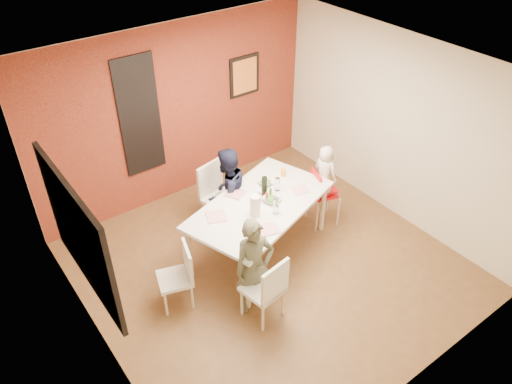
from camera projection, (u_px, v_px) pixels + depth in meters
ground at (269, 266)px, 6.68m from camera, size 4.50×4.50×0.00m
ceiling at (274, 75)px, 5.10m from camera, size 4.50×4.50×0.02m
wall_back at (177, 113)px, 7.35m from camera, size 4.50×0.02×2.70m
wall_front at (427, 299)px, 4.43m from camera, size 4.50×0.02×2.70m
wall_left at (87, 263)px, 4.80m from camera, size 0.02×4.50×2.70m
wall_right at (397, 128)px, 6.98m from camera, size 0.02×4.50×2.70m
brick_accent_wall at (178, 114)px, 7.34m from camera, size 4.50×0.02×2.70m
picture_window_frame at (79, 235)px, 4.82m from camera, size 0.05×1.70×1.30m
picture_window_pane at (80, 235)px, 4.83m from camera, size 0.02×1.55×1.15m
glassblock_strip at (139, 116)px, 6.95m from camera, size 0.55×0.03×1.70m
glassblock_surround at (140, 117)px, 6.94m from camera, size 0.60×0.03×1.76m
art_print_frame at (244, 76)px, 7.73m from camera, size 0.54×0.03×0.64m
art_print_canvas at (245, 76)px, 7.72m from camera, size 0.44×0.01×0.54m
dining_table at (260, 208)px, 6.48m from camera, size 2.22×1.65×0.82m
chair_near at (268, 288)px, 5.67m from camera, size 0.48×0.48×0.91m
chair_far at (217, 192)px, 7.09m from camera, size 0.55×0.55×1.00m
chair_left at (180, 273)px, 5.91m from camera, size 0.49×0.49×0.85m
high_chair at (321, 192)px, 7.14m from camera, size 0.46×0.46×0.89m
child_near at (254, 267)px, 5.74m from camera, size 0.54×0.42×1.31m
child_far at (227, 193)px, 6.87m from camera, size 0.76×0.65×1.35m
toddler at (325, 170)px, 6.92m from camera, size 0.28×0.39×0.75m
plate_near_left at (269, 229)px, 6.01m from camera, size 0.29×0.29×0.01m
plate_far_mid at (236, 193)px, 6.61m from camera, size 0.30×0.30×0.01m
plate_near_right at (300, 190)px, 6.67m from camera, size 0.25×0.25×0.01m
plate_far_left at (216, 216)px, 6.21m from camera, size 0.31×0.31×0.01m
salad_bowl_a at (272, 199)px, 6.46m from camera, size 0.25×0.25×0.06m
salad_bowl_b at (265, 183)px, 6.78m from camera, size 0.20×0.20×0.05m
wine_bottle at (264, 186)px, 6.50m from camera, size 0.08×0.08×0.29m
wine_glass_a at (276, 206)px, 6.21m from camera, size 0.08×0.08×0.22m
wine_glass_b at (277, 184)px, 6.62m from camera, size 0.07×0.07×0.19m
paper_towel_roll at (255, 206)px, 6.16m from camera, size 0.13×0.13×0.29m
condiment_red at (267, 197)px, 6.45m from camera, size 0.03×0.03×0.13m
condiment_green at (270, 192)px, 6.52m from camera, size 0.03×0.03×0.13m
condiment_brown at (259, 198)px, 6.41m from camera, size 0.04×0.04×0.15m
sippy_cup at (283, 173)px, 6.92m from camera, size 0.06×0.06×0.11m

